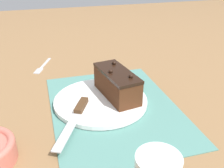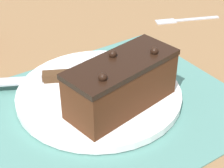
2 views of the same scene
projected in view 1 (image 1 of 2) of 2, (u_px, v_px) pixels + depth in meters
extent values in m
plane|color=olive|center=(114.00, 108.00, 0.73)|extent=(3.00, 3.00, 0.00)
cube|color=slate|center=(114.00, 107.00, 0.73)|extent=(0.46, 0.34, 0.00)
cylinder|color=white|center=(101.00, 101.00, 0.74)|extent=(0.26, 0.26, 0.01)
cube|color=#472614|center=(117.00, 85.00, 0.74)|extent=(0.18, 0.10, 0.07)
cube|color=black|center=(117.00, 73.00, 0.73)|extent=(0.18, 0.10, 0.01)
sphere|color=black|center=(114.00, 63.00, 0.77)|extent=(0.01, 0.01, 0.01)
sphere|color=black|center=(112.00, 71.00, 0.72)|extent=(0.01, 0.01, 0.01)
sphere|color=black|center=(131.00, 76.00, 0.69)|extent=(0.01, 0.01, 0.01)
cube|color=#472D19|center=(81.00, 105.00, 0.70)|extent=(0.07, 0.05, 0.01)
cube|color=#B7BABF|center=(68.00, 131.00, 0.60)|extent=(0.14, 0.09, 0.00)
cube|color=#B7BABF|center=(45.00, 63.00, 1.01)|extent=(0.10, 0.05, 0.01)
cube|color=#B7BABF|center=(38.00, 71.00, 0.95)|extent=(0.05, 0.04, 0.01)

